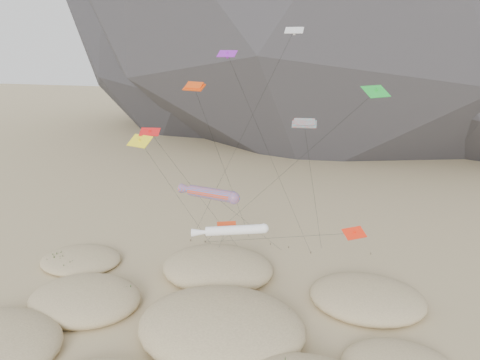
# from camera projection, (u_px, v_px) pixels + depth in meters

# --- Properties ---
(ground) EXTENTS (500.00, 500.00, 0.00)m
(ground) POSITION_uv_depth(u_px,v_px,m) (185.00, 352.00, 43.06)
(ground) COLOR #CCB789
(ground) RESTS_ON ground
(dunes) EXTENTS (49.60, 34.82, 4.47)m
(dunes) POSITION_uv_depth(u_px,v_px,m) (193.00, 323.00, 46.27)
(dunes) COLOR #CCB789
(dunes) RESTS_ON ground
(dune_grass) EXTENTS (42.50, 26.10, 1.52)m
(dune_grass) POSITION_uv_depth(u_px,v_px,m) (197.00, 315.00, 47.47)
(dune_grass) COLOR black
(dune_grass) RESTS_ON ground
(kite_stakes) EXTENTS (25.12, 5.59, 0.30)m
(kite_stakes) POSITION_uv_depth(u_px,v_px,m) (261.00, 247.00, 65.00)
(kite_stakes) COLOR #3F2D1E
(kite_stakes) RESTS_ON ground
(rainbow_tube_kite) EXTENTS (8.32, 19.09, 14.03)m
(rainbow_tube_kite) POSITION_uv_depth(u_px,v_px,m) (209.00, 193.00, 46.36)
(rainbow_tube_kite) COLOR #F8431A
(rainbow_tube_kite) RESTS_ON ground
(white_tube_kite) EXTENTS (11.21, 20.80, 11.02)m
(white_tube_kite) POSITION_uv_depth(u_px,v_px,m) (231.00, 230.00, 44.48)
(white_tube_kite) COLOR white
(white_tube_kite) RESTS_ON ground
(orange_parafoil) EXTENTS (3.89, 14.71, 23.44)m
(orange_parafoil) POSITION_uv_depth(u_px,v_px,m) (195.00, 89.00, 50.58)
(orange_parafoil) COLOR #DC3F0B
(orange_parafoil) RESTS_ON ground
(multi_parafoil) EXTENTS (2.58, 14.32, 20.09)m
(multi_parafoil) POSITION_uv_depth(u_px,v_px,m) (305.00, 125.00, 47.59)
(multi_parafoil) COLOR red
(multi_parafoil) RESTS_ON ground
(delta_kites) EXTENTS (26.01, 18.18, 28.94)m
(delta_kites) POSITION_uv_depth(u_px,v_px,m) (254.00, 136.00, 47.79)
(delta_kites) COLOR silver
(delta_kites) RESTS_ON ground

